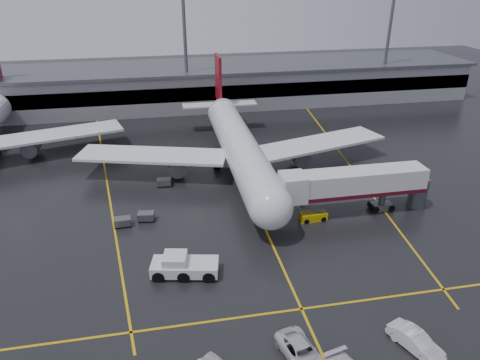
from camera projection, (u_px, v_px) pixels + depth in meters
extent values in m
plane|color=black|center=(252.00, 199.00, 60.70)|extent=(220.00, 220.00, 0.00)
cube|color=gold|center=(252.00, 199.00, 60.70)|extent=(0.25, 90.00, 0.02)
cube|color=gold|center=(301.00, 309.00, 41.26)|extent=(60.00, 0.25, 0.02)
cube|color=gold|center=(107.00, 179.00, 66.14)|extent=(9.99, 69.35, 0.02)
cube|color=gold|center=(346.00, 160.00, 72.58)|extent=(7.57, 69.64, 0.02)
cube|color=gray|center=(207.00, 86.00, 101.35)|extent=(120.00, 18.00, 8.00)
cube|color=black|center=(213.00, 93.00, 93.36)|extent=(120.00, 0.40, 3.00)
cube|color=#595B60|center=(207.00, 66.00, 99.47)|extent=(122.00, 19.00, 0.60)
cylinder|color=#595B60|center=(186.00, 53.00, 91.49)|extent=(0.70, 0.70, 25.00)
cylinder|color=#595B60|center=(387.00, 46.00, 99.11)|extent=(0.70, 0.70, 25.00)
cylinder|color=silver|center=(241.00, 149.00, 65.93)|extent=(5.20, 36.00, 5.20)
sphere|color=silver|center=(271.00, 207.00, 50.03)|extent=(5.20, 5.20, 5.20)
cone|color=silver|center=(220.00, 105.00, 84.22)|extent=(4.94, 8.00, 4.94)
cube|color=maroon|center=(218.00, 78.00, 82.96)|extent=(0.50, 5.50, 8.50)
cube|color=silver|center=(220.00, 104.00, 84.13)|extent=(14.00, 3.00, 0.25)
cube|color=silver|center=(152.00, 155.00, 65.85)|extent=(22.80, 11.83, 0.40)
cube|color=silver|center=(319.00, 143.00, 70.25)|extent=(22.80, 11.83, 0.40)
cylinder|color=#595B60|center=(177.00, 165.00, 66.17)|extent=(2.60, 4.50, 2.60)
cylinder|color=#595B60|center=(299.00, 155.00, 69.38)|extent=(2.60, 4.50, 2.60)
cylinder|color=#595B60|center=(264.00, 218.00, 54.08)|extent=(0.56, 0.56, 2.00)
cylinder|color=#595B60|center=(217.00, 162.00, 69.44)|extent=(0.56, 0.56, 2.00)
cylinder|color=#595B60|center=(257.00, 159.00, 70.52)|extent=(0.56, 0.56, 2.00)
cylinder|color=black|center=(264.00, 222.00, 54.32)|extent=(0.40, 1.10, 1.10)
cylinder|color=black|center=(217.00, 165.00, 69.63)|extent=(1.00, 1.40, 1.40)
cylinder|color=black|center=(257.00, 162.00, 70.72)|extent=(1.00, 1.40, 1.40)
cone|color=silver|center=(1.00, 100.00, 87.71)|extent=(4.94, 8.00, 4.94)
cube|color=silver|center=(1.00, 99.00, 87.62)|extent=(14.00, 3.00, 0.25)
cube|color=silver|center=(54.00, 135.00, 73.74)|extent=(22.80, 11.83, 0.40)
cylinder|color=#595B60|center=(32.00, 146.00, 72.87)|extent=(2.60, 4.50, 2.60)
cube|color=silver|center=(356.00, 182.00, 55.51)|extent=(18.00, 3.20, 3.00)
cube|color=#4A0A17|center=(355.00, 191.00, 56.08)|extent=(18.00, 3.30, 0.50)
cube|color=silver|center=(293.00, 187.00, 54.12)|extent=(3.00, 3.40, 3.30)
cylinder|color=#595B60|center=(382.00, 199.00, 57.45)|extent=(0.80, 0.80, 3.00)
cube|color=#595B60|center=(381.00, 206.00, 57.91)|extent=(2.60, 1.60, 0.90)
cylinder|color=#595B60|center=(418.00, 192.00, 58.08)|extent=(2.40, 2.40, 4.00)
cylinder|color=black|center=(373.00, 207.00, 57.73)|extent=(0.90, 1.80, 0.90)
cylinder|color=black|center=(389.00, 205.00, 58.10)|extent=(0.90, 1.80, 0.90)
cube|color=silver|center=(185.00, 267.00, 45.57)|extent=(7.25, 4.04, 1.17)
cube|color=silver|center=(175.00, 259.00, 45.15)|extent=(2.77, 2.77, 0.98)
cube|color=black|center=(175.00, 259.00, 45.15)|extent=(2.49, 2.49, 0.88)
cylinder|color=black|center=(161.00, 269.00, 45.74)|extent=(1.83, 3.13, 1.27)
cylinder|color=black|center=(185.00, 270.00, 45.72)|extent=(1.83, 3.13, 1.27)
cylinder|color=black|center=(210.00, 270.00, 45.69)|extent=(1.83, 3.13, 1.27)
cube|color=#C7A30A|center=(313.00, 216.00, 55.48)|extent=(3.44, 1.57, 1.03)
cube|color=#595B60|center=(314.00, 209.00, 55.05)|extent=(3.29, 1.00, 1.18)
cylinder|color=black|center=(305.00, 219.00, 55.35)|extent=(0.73, 1.62, 0.66)
cylinder|color=black|center=(321.00, 217.00, 55.82)|extent=(0.73, 1.62, 0.66)
imported|color=silver|center=(302.00, 353.00, 35.63)|extent=(3.68, 5.87, 1.51)
imported|color=silver|center=(416.00, 341.00, 36.68)|extent=(3.43, 5.15, 1.61)
cube|color=#595B60|center=(146.00, 216.00, 55.29)|extent=(2.15, 1.55, 0.90)
cylinder|color=black|center=(139.00, 221.00, 55.00)|extent=(0.40, 0.20, 0.40)
cylinder|color=black|center=(152.00, 221.00, 55.08)|extent=(0.40, 0.20, 0.40)
cylinder|color=black|center=(141.00, 217.00, 55.90)|extent=(0.40, 0.20, 0.40)
cylinder|color=black|center=(153.00, 217.00, 55.98)|extent=(0.40, 0.20, 0.40)
cube|color=#595B60|center=(123.00, 221.00, 54.11)|extent=(2.05, 1.38, 0.90)
cylinder|color=black|center=(116.00, 228.00, 53.71)|extent=(0.40, 0.20, 0.40)
cylinder|color=black|center=(130.00, 226.00, 54.04)|extent=(0.40, 0.20, 0.40)
cylinder|color=black|center=(116.00, 223.00, 54.59)|extent=(0.40, 0.20, 0.40)
cylinder|color=black|center=(130.00, 222.00, 54.92)|extent=(0.40, 0.20, 0.40)
cube|color=#595B60|center=(164.00, 182.00, 63.98)|extent=(2.09, 1.44, 0.90)
cylinder|color=black|center=(158.00, 187.00, 63.66)|extent=(0.40, 0.20, 0.40)
cylinder|color=black|center=(170.00, 186.00, 63.82)|extent=(0.40, 0.20, 0.40)
cylinder|color=black|center=(159.00, 183.00, 64.55)|extent=(0.40, 0.20, 0.40)
cylinder|color=black|center=(170.00, 183.00, 64.71)|extent=(0.40, 0.20, 0.40)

